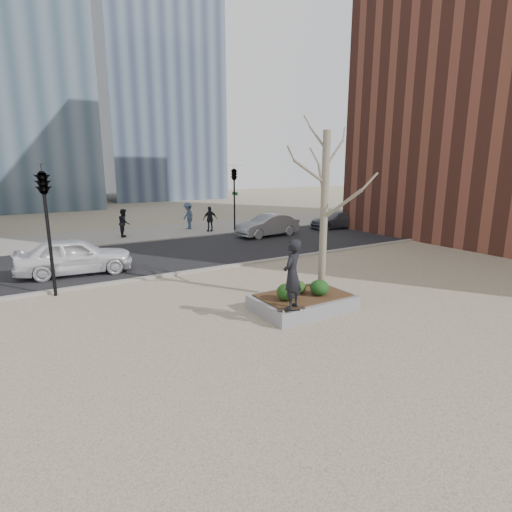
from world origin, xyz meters
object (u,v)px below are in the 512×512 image
skateboarder (292,274)px  police_car (75,256)px  planter (303,303)px  skateboard (291,309)px

skateboarder → police_car: size_ratio=0.44×
planter → skateboard: skateboard is taller
skateboarder → police_car: (-4.35, 9.16, -0.72)m
skateboard → police_car: police_car is taller
planter → skateboarder: skateboarder is taller
planter → skateboarder: 1.90m
planter → police_car: (-5.45, 8.28, 0.56)m
skateboard → police_car: 10.14m
planter → skateboarder: size_ratio=1.53×
planter → skateboard: bearing=-141.3°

